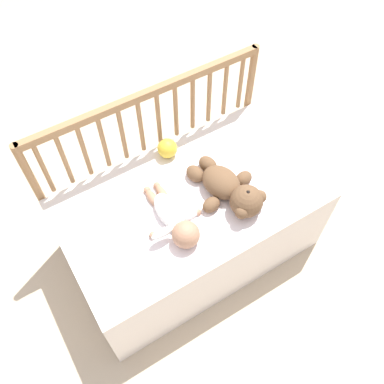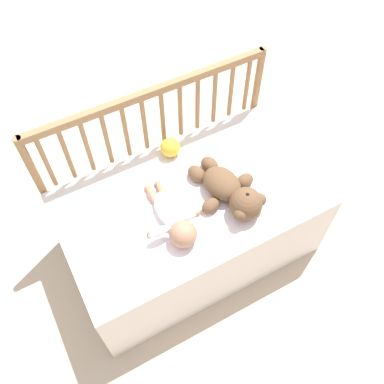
# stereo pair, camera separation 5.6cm
# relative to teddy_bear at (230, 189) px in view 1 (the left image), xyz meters

# --- Properties ---
(ground_plane) EXTENTS (12.00, 12.00, 0.00)m
(ground_plane) POSITION_rel_teddy_bear_xyz_m (-0.15, 0.09, -0.54)
(ground_plane) COLOR #C6B293
(crib_mattress) EXTENTS (1.20, 0.69, 0.47)m
(crib_mattress) POSITION_rel_teddy_bear_xyz_m (-0.15, 0.09, -0.30)
(crib_mattress) COLOR white
(crib_mattress) RESTS_ON ground_plane
(crib_rail) EXTENTS (1.20, 0.04, 0.83)m
(crib_rail) POSITION_rel_teddy_bear_xyz_m (-0.15, 0.45, 0.05)
(crib_rail) COLOR #997047
(crib_rail) RESTS_ON ground_plane
(blanket) EXTENTS (0.76, 0.51, 0.01)m
(blanket) POSITION_rel_teddy_bear_xyz_m (-0.14, 0.05, -0.06)
(blanket) COLOR white
(blanket) RESTS_ON crib_mattress
(teddy_bear) EXTENTS (0.30, 0.41, 0.15)m
(teddy_bear) POSITION_rel_teddy_bear_xyz_m (0.00, 0.00, 0.00)
(teddy_bear) COLOR brown
(teddy_bear) RESTS_ON crib_mattress
(baby) EXTENTS (0.27, 0.38, 0.12)m
(baby) POSITION_rel_teddy_bear_xyz_m (-0.28, -0.00, -0.02)
(baby) COLOR white
(baby) RESTS_ON crib_mattress
(toy_ball) EXTENTS (0.10, 0.10, 0.10)m
(toy_ball) POSITION_rel_teddy_bear_xyz_m (-0.12, 0.36, -0.01)
(toy_ball) COLOR yellow
(toy_ball) RESTS_ON crib_mattress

